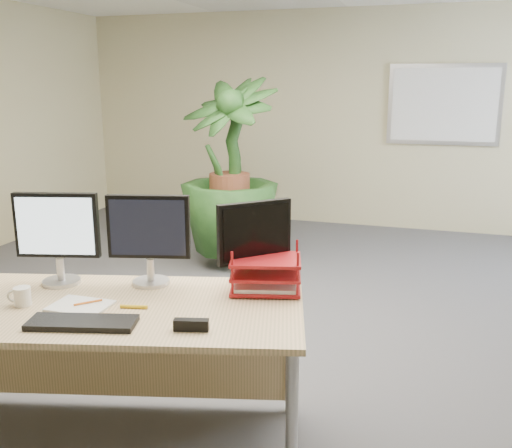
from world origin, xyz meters
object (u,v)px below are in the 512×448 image
(floor_plant, at_px, (230,192))
(monitor_left, at_px, (57,232))
(desk, at_px, (101,327))
(monitor_right, at_px, (149,234))

(floor_plant, distance_m, monitor_left, 2.83)
(desk, bearing_deg, floor_plant, 97.44)
(monitor_left, xyz_separation_m, monitor_right, (0.45, 0.14, -0.01))
(desk, height_order, monitor_left, monitor_left)
(monitor_left, relative_size, monitor_right, 1.02)
(floor_plant, xyz_separation_m, monitor_left, (0.09, -2.81, 0.30))
(desk, relative_size, monitor_right, 4.57)
(desk, distance_m, monitor_left, 0.54)
(desk, xyz_separation_m, monitor_left, (-0.29, 0.10, 0.44))
(monitor_right, bearing_deg, floor_plant, 101.53)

